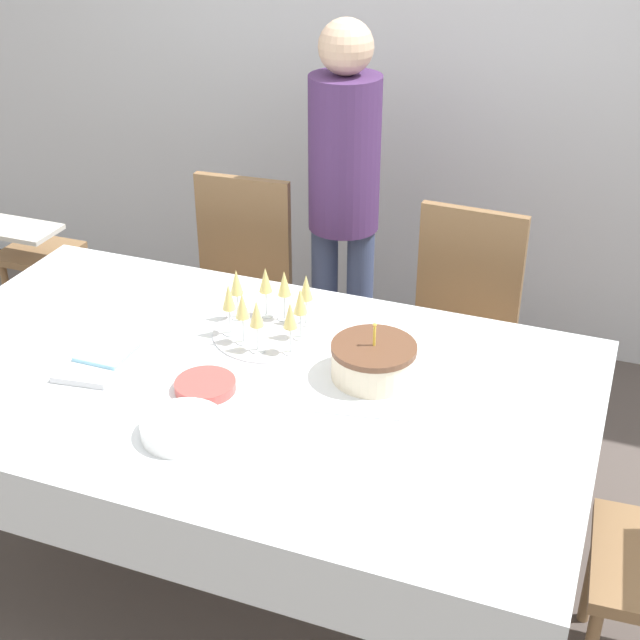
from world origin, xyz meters
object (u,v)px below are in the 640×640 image
Objects in this scene: plate_stack_main at (183,428)px; person_standing at (344,184)px; plate_stack_dessert at (205,386)px; dining_chair_far_right at (458,327)px; high_chair at (38,269)px; dining_chair_far_left at (236,287)px; birthday_cake at (374,361)px; champagne_tray at (269,310)px.

person_standing is at bearing 92.52° from plate_stack_main.
plate_stack_dessert is (-0.04, 0.21, -0.01)m from plate_stack_main.
dining_chair_far_right reaches higher than plate_stack_main.
high_chair is at bearing -177.52° from dining_chair_far_right.
dining_chair_far_left reaches higher than birthday_cake.
dining_chair_far_left is at bearing 124.08° from champagne_tray.
dining_chair_far_left is 0.61× the size of person_standing.
birthday_cake is 1.11× the size of plate_stack_main.
birthday_cake is (-0.09, -0.79, 0.29)m from dining_chair_far_right.
plate_stack_main is 0.32× the size of high_chair.
person_standing is at bearing 158.18° from dining_chair_far_right.
dining_chair_far_right is 3.81× the size of birthday_cake.
champagne_tray is 2.11× the size of plate_stack_dessert.
high_chair is at bearing 156.83° from champagne_tray.
champagne_tray reaches higher than plate_stack_dessert.
dining_chair_far_left is 0.92m from dining_chair_far_right.
dining_chair_far_left reaches higher than champagne_tray.
plate_stack_dessert is at bearing 101.67° from plate_stack_main.
plate_stack_main is at bearing -130.58° from birthday_cake.
dining_chair_far_left is at bearing -150.91° from person_standing.
dining_chair_far_left is at bearing 4.97° from high_chair.
birthday_cake is 0.59m from plate_stack_main.
high_chair is at bearing 158.01° from birthday_cake.
person_standing is at bearing 12.74° from high_chair.
person_standing is (-0.06, 0.88, 0.10)m from champagne_tray.
dining_chair_far_left is 1.35× the size of high_chair.
plate_stack_main is (0.00, -0.57, -0.06)m from champagne_tray.
birthday_cake is 0.35× the size of high_chair.
champagne_tray is at bearing -23.17° from high_chair.
plate_stack_main reaches higher than high_chair.
person_standing is at bearing 29.09° from dining_chair_far_left.
dining_chair_far_right is at bearing 54.49° from champagne_tray.
champagne_tray is 0.57m from plate_stack_main.
plate_stack_main is at bearing -87.48° from person_standing.
birthday_cake is at bearing -21.99° from high_chair.
champagne_tray is 0.52× the size of high_chair.
dining_chair_far_right is 1.35m from plate_stack_main.
dining_chair_far_right is at bearing 2.48° from high_chair.
high_chair is (-1.84, -0.08, -0.04)m from dining_chair_far_right.
birthday_cake is at bearing -17.63° from champagne_tray.
dining_chair_far_right reaches higher than birthday_cake.
birthday_cake is 0.16× the size of person_standing.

